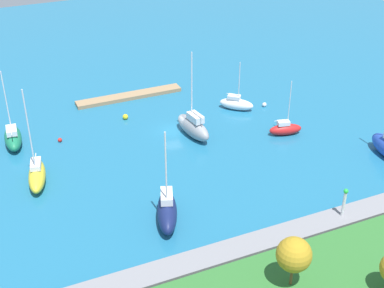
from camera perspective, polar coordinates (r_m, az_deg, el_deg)
The scene contains 14 objects.
water at distance 84.23m, azimuth -1.98°, elevation 1.36°, with size 160.00×160.00×0.00m, color #1E668C.
pier_dock at distance 95.36m, azimuth -6.57°, elevation 5.00°, with size 18.53×2.38×0.64m, color #997A56.
breakwater at distance 62.52m, azimuth 8.22°, elevation -9.96°, with size 63.72×3.18×1.13m, color gray.
harbor_beacon at distance 65.69m, azimuth 15.63°, elevation -5.68°, with size 0.56×0.56×3.73m.
park_tree_west at distance 54.14m, azimuth 10.60°, elevation -11.30°, with size 3.50×3.50×5.55m.
sailboat_yellow_center_basin at distance 74.06m, azimuth -15.89°, elevation -3.13°, with size 3.70×7.72×13.70m.
sailboat_green_lone_south at distance 84.03m, azimuth -18.20°, elevation 0.68°, with size 3.05×7.37×11.54m.
sailboat_navy_far_south at distance 64.67m, azimuth -2.62°, elevation -6.97°, with size 4.91×8.22×12.35m.
sailboat_gray_far_north at distance 82.08m, azimuth 0.13°, elevation 1.85°, with size 3.47×8.23×13.26m.
sailboat_white_outer_mooring at distance 90.72m, azimuth 4.65°, elevation 4.23°, with size 5.56×5.32×8.33m.
sailboat_red_east_end at distance 84.01m, azimuth 9.72°, elevation 1.57°, with size 5.34×2.87×8.79m.
mooring_buoy_yellow at distance 88.12m, azimuth -6.97°, elevation 2.84°, with size 0.88×0.88×0.88m, color yellow.
mooring_buoy_red at distance 83.48m, azimuth -13.63°, elevation 0.42°, with size 0.63×0.63×0.63m, color red.
mooring_buoy_white at distance 92.41m, azimuth 7.57°, elevation 4.10°, with size 0.72×0.72×0.72m, color white.
Camera 1 is at (27.16, 68.67, 40.50)m, focal length 51.06 mm.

